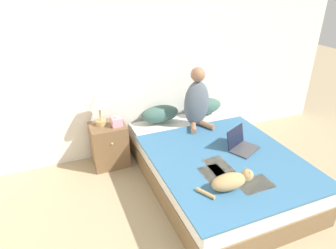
# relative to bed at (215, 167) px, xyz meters

# --- Properties ---
(wall_back) EXTENTS (6.14, 0.05, 2.55)m
(wall_back) POSITION_rel_bed_xyz_m (-0.61, 1.14, 1.05)
(wall_back) COLOR white
(wall_back) RESTS_ON ground_plane
(bed) EXTENTS (1.52, 2.13, 0.46)m
(bed) POSITION_rel_bed_xyz_m (0.00, 0.00, 0.00)
(bed) COLOR brown
(bed) RESTS_ON ground_plane
(pillow_near) EXTENTS (0.52, 0.25, 0.22)m
(pillow_near) POSITION_rel_bed_xyz_m (-0.33, 0.92, 0.34)
(pillow_near) COLOR #42665B
(pillow_near) RESTS_ON bed
(pillow_far) EXTENTS (0.52, 0.25, 0.22)m
(pillow_far) POSITION_rel_bed_xyz_m (0.33, 0.92, 0.34)
(pillow_far) COLOR #42665B
(pillow_far) RESTS_ON bed
(person_sitting) EXTENTS (0.35, 0.34, 0.77)m
(person_sitting) POSITION_rel_bed_xyz_m (0.07, 0.65, 0.57)
(person_sitting) COLOR slate
(person_sitting) RESTS_ON bed
(cat_tabby) EXTENTS (0.54, 0.19, 0.18)m
(cat_tabby) POSITION_rel_bed_xyz_m (-0.24, -0.64, 0.32)
(cat_tabby) COLOR tan
(cat_tabby) RESTS_ON bed
(laptop_open) EXTENTS (0.41, 0.38, 0.23)m
(laptop_open) POSITION_rel_bed_xyz_m (0.26, -0.09, 0.28)
(laptop_open) COLOR #424247
(laptop_open) RESTS_ON bed
(nightstand) EXTENTS (0.44, 0.40, 0.56)m
(nightstand) POSITION_rel_bed_xyz_m (-1.05, 0.88, 0.05)
(nightstand) COLOR brown
(nightstand) RESTS_ON ground_plane
(table_lamp) EXTENTS (0.24, 0.24, 0.43)m
(table_lamp) POSITION_rel_bed_xyz_m (-1.11, 0.91, 0.65)
(table_lamp) COLOR tan
(table_lamp) RESTS_ON nightstand
(tissue_box) EXTENTS (0.12, 0.12, 0.14)m
(tissue_box) POSITION_rel_bed_xyz_m (-0.94, 0.81, 0.39)
(tissue_box) COLOR #E09EB2
(tissue_box) RESTS_ON nightstand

